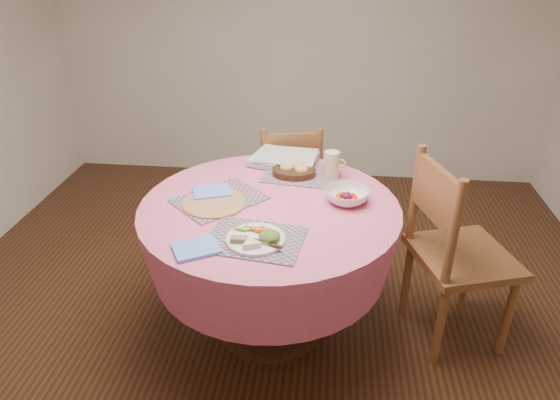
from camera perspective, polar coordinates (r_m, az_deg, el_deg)
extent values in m
plane|color=#331C0F|center=(2.80, -1.05, -14.19)|extent=(4.00, 4.00, 0.00)
cube|color=silver|center=(4.10, 2.38, 20.56)|extent=(4.00, 0.01, 2.70)
cylinder|color=#C95E75|center=(2.37, -1.20, -1.01)|extent=(1.24, 1.24, 0.04)
cone|color=#C95E75|center=(2.46, -1.16, -4.47)|extent=(1.24, 1.24, 0.30)
cylinder|color=black|center=(2.66, -1.09, -10.67)|extent=(0.14, 0.14, 0.44)
cylinder|color=black|center=(2.78, -1.06, -13.73)|extent=(0.56, 0.56, 0.06)
cube|color=brown|center=(2.64, 20.17, -6.09)|extent=(0.56, 0.58, 0.04)
cylinder|color=brown|center=(2.74, 24.63, -11.82)|extent=(0.05, 0.05, 0.48)
cylinder|color=brown|center=(2.98, 20.65, -7.43)|extent=(0.05, 0.05, 0.48)
cylinder|color=brown|center=(2.57, 17.84, -13.39)|extent=(0.05, 0.05, 0.48)
cylinder|color=brown|center=(2.83, 14.31, -8.53)|extent=(0.05, 0.05, 0.48)
cylinder|color=brown|center=(2.27, 19.20, -3.86)|extent=(0.05, 0.05, 0.53)
cylinder|color=brown|center=(2.56, 15.19, 0.52)|extent=(0.05, 0.05, 0.53)
cube|color=brown|center=(2.36, 17.42, 0.70)|extent=(0.14, 0.37, 0.25)
cube|color=brown|center=(3.29, 1.12, 1.58)|extent=(0.46, 0.44, 0.04)
cylinder|color=brown|center=(3.54, 3.65, -0.27)|extent=(0.04, 0.04, 0.42)
cylinder|color=brown|center=(3.52, -1.74, -0.35)|extent=(0.04, 0.04, 0.42)
cylinder|color=brown|center=(3.26, 4.14, -2.88)|extent=(0.04, 0.04, 0.42)
cylinder|color=brown|center=(3.25, -1.71, -2.98)|extent=(0.04, 0.04, 0.42)
cylinder|color=brown|center=(3.05, 4.45, 4.04)|extent=(0.04, 0.04, 0.46)
cylinder|color=brown|center=(3.03, -1.83, 3.96)|extent=(0.04, 0.04, 0.46)
cube|color=brown|center=(3.00, 1.34, 5.62)|extent=(0.33, 0.07, 0.22)
cube|color=#116255|center=(2.10, -2.87, -4.52)|extent=(0.44, 0.36, 0.01)
cube|color=#116255|center=(2.42, -6.92, 0.05)|extent=(0.49, 0.50, 0.01)
cube|color=#116255|center=(2.67, 2.57, 2.98)|extent=(0.43, 0.35, 0.01)
cylinder|color=#9D7244|center=(2.38, -7.53, -0.37)|extent=(0.30, 0.30, 0.01)
cube|color=#628EFD|center=(2.06, -9.55, -5.50)|extent=(0.23, 0.21, 0.01)
cube|color=#628EFD|center=(2.48, -7.81, 0.95)|extent=(0.22, 0.19, 0.01)
cylinder|color=white|center=(2.08, -2.83, -4.49)|extent=(0.25, 0.25, 0.01)
ellipsoid|color=#27581E|center=(2.05, -1.22, -4.15)|extent=(0.09, 0.09, 0.04)
cylinder|color=beige|center=(2.02, -3.39, -5.01)|extent=(0.12, 0.12, 0.02)
cube|color=brown|center=(2.05, -4.78, -4.48)|extent=(0.07, 0.04, 0.02)
cube|color=silver|center=(2.05, -2.40, -4.72)|extent=(0.14, 0.07, 0.00)
cylinder|color=black|center=(2.64, 1.60, 3.22)|extent=(0.23, 0.23, 0.03)
ellipsoid|color=tan|center=(2.63, 0.73, 3.96)|extent=(0.07, 0.06, 0.05)
ellipsoid|color=tan|center=(2.65, 2.09, 4.17)|extent=(0.07, 0.06, 0.05)
ellipsoid|color=tan|center=(2.60, 2.45, 3.71)|extent=(0.07, 0.06, 0.05)
cylinder|color=beige|center=(2.61, 5.93, 4.06)|extent=(0.08, 0.08, 0.14)
torus|color=beige|center=(2.61, 6.87, 4.01)|extent=(0.07, 0.01, 0.07)
imported|color=white|center=(2.39, 7.63, 0.46)|extent=(0.24, 0.24, 0.06)
sphere|color=red|center=(2.40, 8.57, 0.21)|extent=(0.03, 0.03, 0.03)
sphere|color=red|center=(2.42, 8.33, 0.51)|extent=(0.03, 0.03, 0.03)
sphere|color=red|center=(2.43, 7.77, 0.68)|extent=(0.03, 0.03, 0.03)
sphere|color=red|center=(2.43, 7.14, 0.66)|extent=(0.03, 0.03, 0.03)
sphere|color=red|center=(2.41, 6.72, 0.45)|extent=(0.03, 0.03, 0.03)
sphere|color=red|center=(2.39, 6.72, 0.15)|extent=(0.03, 0.03, 0.03)
sphere|color=red|center=(2.37, 7.15, -0.10)|extent=(0.03, 0.03, 0.03)
sphere|color=red|center=(2.36, 7.80, -0.19)|extent=(0.03, 0.03, 0.03)
sphere|color=red|center=(2.38, 8.36, -0.06)|extent=(0.03, 0.03, 0.03)
sphere|color=#401230|center=(2.40, 7.62, 0.32)|extent=(0.05, 0.05, 0.05)
cube|color=silver|center=(2.80, 0.43, 4.70)|extent=(0.40, 0.35, 0.03)
cube|color=silver|center=(2.79, 0.84, 5.09)|extent=(0.34, 0.28, 0.01)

